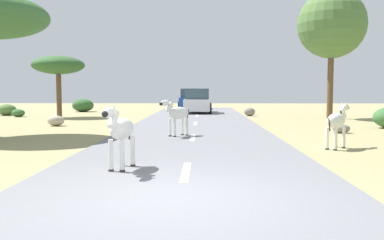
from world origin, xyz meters
TOP-DOWN VIEW (x-y plane):
  - ground_plane at (0.00, 0.00)m, footprint 90.00×90.00m
  - road at (0.17, 0.00)m, footprint 6.00×64.00m
  - lane_markings at (0.17, -1.00)m, footprint 0.16×56.00m
  - zebra_0 at (-1.21, 2.22)m, footprint 0.55×1.48m
  - zebra_1 at (-0.41, 8.47)m, footprint 1.12×1.18m
  - zebra_2 at (4.45, 5.78)m, footprint 1.07×1.21m
  - car_0 at (0.15, 23.31)m, footprint 2.08×4.37m
  - car_1 at (-0.47, 29.86)m, footprint 2.14×4.40m
  - tree_0 at (8.06, 18.34)m, footprint 3.97×3.97m
  - tree_2 at (-8.36, 19.05)m, footprint 3.19×3.19m
  - bush_0 at (-8.74, 25.48)m, footprint 1.64×1.48m
  - bush_2 at (-11.13, 19.47)m, footprint 0.81×0.73m
  - bush_4 at (-12.51, 20.83)m, footprint 1.25×1.13m
  - rock_0 at (3.60, 20.69)m, footprint 0.71×0.59m
  - rock_2 at (6.04, 10.16)m, footprint 0.68×0.51m
  - rock_3 at (-6.44, 13.02)m, footprint 0.78×0.65m

SIDE VIEW (x-z plane):
  - ground_plane at x=0.00m, z-range 0.00..0.00m
  - road at x=0.17m, z-range 0.00..0.05m
  - lane_markings at x=0.17m, z-range 0.05..0.06m
  - rock_2 at x=6.04m, z-range 0.00..0.36m
  - bush_2 at x=-11.13m, z-range 0.00..0.49m
  - rock_3 at x=-6.44m, z-range 0.00..0.50m
  - rock_0 at x=3.60m, z-range 0.00..0.55m
  - bush_4 at x=-12.51m, z-range 0.00..0.75m
  - bush_0 at x=-8.74m, z-range 0.00..0.99m
  - zebra_2 at x=4.45m, z-range 0.13..1.49m
  - car_0 at x=0.15m, z-range -0.02..1.72m
  - car_1 at x=-0.47m, z-range -0.02..1.72m
  - zebra_1 at x=-0.41m, z-range 0.18..1.55m
  - zebra_0 at x=-1.21m, z-range 0.18..1.59m
  - tree_2 at x=-8.36m, z-range 1.29..5.07m
  - tree_0 at x=8.06m, z-range 1.75..9.26m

